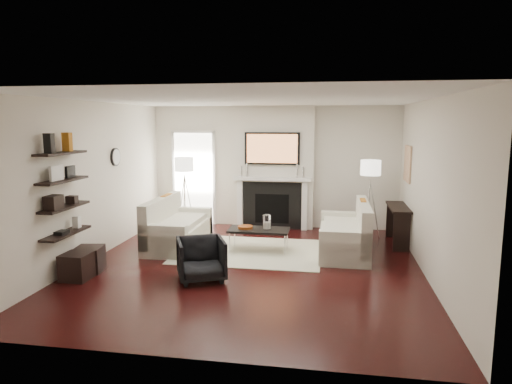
% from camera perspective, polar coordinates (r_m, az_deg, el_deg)
% --- Properties ---
extents(room_envelope, '(6.00, 6.00, 6.00)m').
position_cam_1_polar(room_envelope, '(7.28, -0.78, 0.84)').
color(room_envelope, black).
rests_on(room_envelope, ground).
extents(chimney_breast, '(1.80, 0.25, 2.70)m').
position_cam_1_polar(chimney_breast, '(10.10, 2.14, 3.07)').
color(chimney_breast, silver).
rests_on(chimney_breast, floor).
extents(fireplace_surround, '(1.30, 0.02, 1.04)m').
position_cam_1_polar(fireplace_surround, '(10.09, 2.01, -1.70)').
color(fireplace_surround, black).
rests_on(fireplace_surround, floor).
extents(firebox, '(0.75, 0.02, 0.65)m').
position_cam_1_polar(firebox, '(10.10, 2.01, -2.09)').
color(firebox, black).
rests_on(firebox, floor).
extents(mantel_pilaster_l, '(0.12, 0.08, 1.10)m').
position_cam_1_polar(mantel_pilaster_l, '(10.17, -2.03, -1.44)').
color(mantel_pilaster_l, white).
rests_on(mantel_pilaster_l, floor).
extents(mantel_pilaster_r, '(0.12, 0.08, 1.10)m').
position_cam_1_polar(mantel_pilaster_r, '(9.99, 6.09, -1.68)').
color(mantel_pilaster_r, white).
rests_on(mantel_pilaster_r, floor).
extents(mantel_shelf, '(1.70, 0.18, 0.07)m').
position_cam_1_polar(mantel_shelf, '(9.95, 1.99, 1.65)').
color(mantel_shelf, white).
rests_on(mantel_shelf, chimney_breast).
extents(tv_body, '(1.20, 0.06, 0.70)m').
position_cam_1_polar(tv_body, '(9.91, 2.03, 5.46)').
color(tv_body, black).
rests_on(tv_body, chimney_breast).
extents(tv_screen, '(1.10, 0.00, 0.62)m').
position_cam_1_polar(tv_screen, '(9.88, 2.01, 5.45)').
color(tv_screen, '#BF723F').
rests_on(tv_screen, tv_body).
extents(candlestick_l_tall, '(0.04, 0.04, 0.30)m').
position_cam_1_polar(candlestick_l_tall, '(10.02, -1.12, 2.77)').
color(candlestick_l_tall, silver).
rests_on(candlestick_l_tall, mantel_shelf).
extents(candlestick_l_short, '(0.04, 0.04, 0.24)m').
position_cam_1_polar(candlestick_l_short, '(10.05, -1.84, 2.61)').
color(candlestick_l_short, silver).
rests_on(candlestick_l_short, mantel_shelf).
extents(candlestick_r_tall, '(0.04, 0.04, 0.30)m').
position_cam_1_polar(candlestick_r_tall, '(9.88, 5.17, 2.65)').
color(candlestick_r_tall, silver).
rests_on(candlestick_r_tall, mantel_shelf).
extents(candlestick_r_short, '(0.04, 0.04, 0.24)m').
position_cam_1_polar(candlestick_r_short, '(9.87, 5.92, 2.46)').
color(candlestick_r_short, silver).
rests_on(candlestick_r_short, mantel_shelf).
extents(hallway_panel, '(0.90, 0.02, 2.10)m').
position_cam_1_polar(hallway_panel, '(10.64, -7.73, 1.66)').
color(hallway_panel, white).
rests_on(hallway_panel, floor).
extents(door_trim_l, '(0.06, 0.06, 2.16)m').
position_cam_1_polar(door_trim_l, '(10.77, -10.21, 1.69)').
color(door_trim_l, white).
rests_on(door_trim_l, floor).
extents(door_trim_r, '(0.06, 0.06, 2.16)m').
position_cam_1_polar(door_trim_r, '(10.48, -5.26, 1.60)').
color(door_trim_r, white).
rests_on(door_trim_r, floor).
extents(door_trim_top, '(1.02, 0.06, 0.06)m').
position_cam_1_polar(door_trim_top, '(10.54, -7.89, 7.48)').
color(door_trim_top, white).
rests_on(door_trim_top, wall_back).
extents(rug, '(2.60, 2.00, 0.01)m').
position_cam_1_polar(rug, '(8.43, -0.80, -7.41)').
color(rug, beige).
rests_on(rug, floor).
extents(loveseat_left_base, '(0.85, 1.80, 0.42)m').
position_cam_1_polar(loveseat_left_base, '(8.85, -9.64, -5.37)').
color(loveseat_left_base, silver).
rests_on(loveseat_left_base, floor).
extents(loveseat_left_back, '(0.18, 1.80, 0.80)m').
position_cam_1_polar(loveseat_left_back, '(8.90, -11.74, -3.27)').
color(loveseat_left_back, silver).
rests_on(loveseat_left_back, floor).
extents(loveseat_left_arm_n, '(0.85, 0.18, 0.60)m').
position_cam_1_polar(loveseat_left_arm_n, '(8.10, -11.54, -6.11)').
color(loveseat_left_arm_n, silver).
rests_on(loveseat_left_arm_n, floor).
extents(loveseat_left_arm_s, '(0.85, 0.18, 0.60)m').
position_cam_1_polar(loveseat_left_arm_s, '(9.58, -8.07, -3.69)').
color(loveseat_left_arm_s, silver).
rests_on(loveseat_left_arm_s, floor).
extents(loveseat_left_cushion, '(0.63, 1.44, 0.10)m').
position_cam_1_polar(loveseat_left_cushion, '(8.78, -9.38, -3.74)').
color(loveseat_left_cushion, silver).
rests_on(loveseat_left_cushion, loveseat_left_base).
extents(pillow_left_orange, '(0.10, 0.42, 0.42)m').
position_cam_1_polar(pillow_left_orange, '(9.13, -11.10, -1.63)').
color(pillow_left_orange, '#AD6415').
rests_on(pillow_left_orange, loveseat_left_cushion).
extents(pillow_left_charcoal, '(0.10, 0.40, 0.40)m').
position_cam_1_polar(pillow_left_charcoal, '(8.58, -12.50, -2.41)').
color(pillow_left_charcoal, black).
rests_on(pillow_left_charcoal, loveseat_left_cushion).
extents(loveseat_right_base, '(0.85, 1.80, 0.42)m').
position_cam_1_polar(loveseat_right_base, '(8.44, 10.91, -6.12)').
color(loveseat_right_base, silver).
rests_on(loveseat_right_base, floor).
extents(loveseat_right_back, '(0.18, 1.80, 0.80)m').
position_cam_1_polar(loveseat_right_back, '(8.38, 13.27, -4.07)').
color(loveseat_right_back, silver).
rests_on(loveseat_right_back, floor).
extents(loveseat_right_arm_n, '(0.85, 0.18, 0.60)m').
position_cam_1_polar(loveseat_right_arm_n, '(7.63, 11.06, -7.02)').
color(loveseat_right_arm_n, silver).
rests_on(loveseat_right_arm_n, floor).
extents(loveseat_right_arm_s, '(0.85, 0.18, 0.60)m').
position_cam_1_polar(loveseat_right_arm_s, '(9.20, 10.81, -4.28)').
color(loveseat_right_arm_s, silver).
rests_on(loveseat_right_arm_s, floor).
extents(loveseat_right_cushion, '(0.63, 1.44, 0.10)m').
position_cam_1_polar(loveseat_right_cushion, '(8.37, 10.62, -4.39)').
color(loveseat_right_cushion, silver).
rests_on(loveseat_right_cushion, loveseat_right_base).
extents(pillow_right_orange, '(0.10, 0.42, 0.42)m').
position_cam_1_polar(pillow_right_orange, '(8.63, 13.19, -2.31)').
color(pillow_right_orange, '#AD6415').
rests_on(pillow_right_orange, loveseat_right_cushion).
extents(pillow_right_charcoal, '(0.10, 0.40, 0.40)m').
position_cam_1_polar(pillow_right_charcoal, '(8.04, 13.45, -3.20)').
color(pillow_right_charcoal, black).
rests_on(pillow_right_charcoal, loveseat_right_cushion).
extents(coffee_table, '(1.10, 0.55, 0.04)m').
position_cam_1_polar(coffee_table, '(8.34, 0.35, -4.78)').
color(coffee_table, black).
rests_on(coffee_table, floor).
extents(coffee_leg_nw, '(0.02, 0.02, 0.38)m').
position_cam_1_polar(coffee_leg_nw, '(8.28, -3.33, -6.40)').
color(coffee_leg_nw, silver).
rests_on(coffee_leg_nw, floor).
extents(coffee_leg_ne, '(0.02, 0.02, 0.38)m').
position_cam_1_polar(coffee_leg_ne, '(8.12, 3.61, -6.71)').
color(coffee_leg_ne, silver).
rests_on(coffee_leg_ne, floor).
extents(coffee_leg_sw, '(0.02, 0.02, 0.38)m').
position_cam_1_polar(coffee_leg_sw, '(8.69, -2.69, -5.65)').
color(coffee_leg_sw, silver).
rests_on(coffee_leg_sw, floor).
extents(coffee_leg_se, '(0.02, 0.02, 0.38)m').
position_cam_1_polar(coffee_leg_se, '(8.54, 3.92, -5.92)').
color(coffee_leg_se, silver).
rests_on(coffee_leg_se, floor).
extents(hurricane_glass, '(0.14, 0.14, 0.25)m').
position_cam_1_polar(hurricane_glass, '(8.28, 1.38, -3.74)').
color(hurricane_glass, white).
rests_on(hurricane_glass, coffee_table).
extents(hurricane_candle, '(0.09, 0.09, 0.13)m').
position_cam_1_polar(hurricane_candle, '(8.30, 1.38, -4.18)').
color(hurricane_candle, white).
rests_on(hurricane_candle, coffee_table).
extents(copper_bowl, '(0.27, 0.27, 0.05)m').
position_cam_1_polar(copper_bowl, '(8.37, -1.34, -4.41)').
color(copper_bowl, '#C95D21').
rests_on(copper_bowl, coffee_table).
extents(armchair, '(0.88, 0.86, 0.70)m').
position_cam_1_polar(armchair, '(6.94, -6.86, -8.09)').
color(armchair, black).
rests_on(armchair, floor).
extents(lamp_left_post, '(0.02, 0.02, 1.20)m').
position_cam_1_polar(lamp_left_post, '(10.05, -8.86, -1.38)').
color(lamp_left_post, silver).
rests_on(lamp_left_post, floor).
extents(lamp_left_shade, '(0.40, 0.40, 0.30)m').
position_cam_1_polar(lamp_left_shade, '(9.93, -8.97, 3.45)').
color(lamp_left_shade, white).
rests_on(lamp_left_shade, lamp_left_post).
extents(lamp_left_leg_a, '(0.25, 0.02, 1.23)m').
position_cam_1_polar(lamp_left_leg_a, '(10.01, -8.26, -1.40)').
color(lamp_left_leg_a, silver).
rests_on(lamp_left_leg_a, floor).
extents(lamp_left_leg_b, '(0.14, 0.22, 1.23)m').
position_cam_1_polar(lamp_left_leg_b, '(10.15, -8.98, -1.28)').
color(lamp_left_leg_b, silver).
rests_on(lamp_left_leg_b, floor).
extents(lamp_left_leg_c, '(0.14, 0.22, 1.23)m').
position_cam_1_polar(lamp_left_leg_c, '(9.98, -9.33, -1.46)').
color(lamp_left_leg_c, silver).
rests_on(lamp_left_leg_c, floor).
extents(lamp_right_post, '(0.02, 0.02, 1.20)m').
position_cam_1_polar(lamp_right_post, '(9.48, 13.95, -2.15)').
color(lamp_right_post, silver).
rests_on(lamp_right_post, floor).
extents(lamp_right_shade, '(0.40, 0.40, 0.30)m').
position_cam_1_polar(lamp_right_shade, '(9.36, 14.15, 2.97)').
color(lamp_right_shade, white).
rests_on(lamp_right_shade, lamp_right_post).
extents(lamp_right_leg_a, '(0.25, 0.02, 1.23)m').
position_cam_1_polar(lamp_right_leg_a, '(9.49, 14.62, -2.16)').
color(lamp_right_leg_a, silver).
rests_on(lamp_right_leg_a, floor).
extents(lamp_right_leg_b, '(0.14, 0.22, 1.23)m').
position_cam_1_polar(lamp_right_leg_b, '(9.57, 13.58, -2.03)').
color(lamp_right_leg_b, silver).
rests_on(lamp_right_leg_b, floor).
extents(lamp_right_leg_c, '(0.14, 0.22, 1.23)m').
position_cam_1_polar(lamp_right_leg_c, '(9.38, 13.66, -2.25)').
color(lamp_right_leg_c, silver).
rests_on(lamp_right_leg_c, floor).
extents(console_top, '(0.35, 1.20, 0.04)m').
position_cam_1_polar(console_top, '(9.19, 17.38, -1.81)').
color(console_top, black).
rests_on(console_top, floor).
extents(console_leg_n, '(0.30, 0.04, 0.71)m').
position_cam_1_polar(console_leg_n, '(8.73, 17.74, -4.89)').
color(console_leg_n, black).
rests_on(console_leg_n, floor).
extents(console_leg_s, '(0.30, 0.04, 0.71)m').
position_cam_1_polar(console_leg_s, '(9.79, 16.85, -3.38)').
color(console_leg_s, black).
rests_on(console_leg_s, floor).
extents(wall_art, '(0.03, 0.70, 0.70)m').
position_cam_1_polar(wall_art, '(9.29, 18.42, 3.36)').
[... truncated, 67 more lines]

